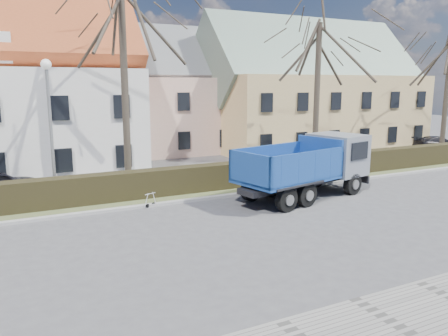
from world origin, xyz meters
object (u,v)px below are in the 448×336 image
parked_car_b (437,143)px  dump_truck (301,168)px  cart_frame (146,200)px  streetlight (51,132)px

parked_car_b → dump_truck: bearing=122.5°
dump_truck → cart_frame: 7.29m
parked_car_b → cart_frame: bearing=113.7°
cart_frame → parked_car_b: 26.83m
dump_truck → streetlight: bearing=145.7°
streetlight → parked_car_b: bearing=6.5°
dump_truck → streetlight: 11.42m
streetlight → parked_car_b: size_ratio=1.61×
streetlight → cart_frame: size_ratio=8.37×
streetlight → parked_car_b: (29.63, 3.36, -2.66)m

